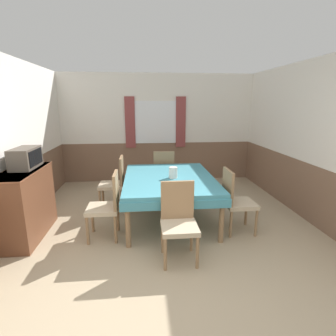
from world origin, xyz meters
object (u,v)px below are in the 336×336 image
at_px(chair_right_near, 235,199).
at_px(chair_head_near, 179,219).
at_px(tv, 26,158).
at_px(chair_left_near, 108,204).
at_px(vase, 173,172).
at_px(dining_table, 169,183).
at_px(chair_head_window, 163,172).
at_px(chair_left_far, 115,181).
at_px(sideboard, 26,204).

xyz_separation_m(chair_right_near, chair_head_near, (-0.94, -0.60, 0.00)).
xyz_separation_m(chair_head_near, tv, (-2.10, 0.91, 0.63)).
bearing_deg(chair_left_near, vase, -63.77).
height_order(tv, vase, tv).
height_order(dining_table, vase, vase).
bearing_deg(chair_head_near, chair_head_window, -90.00).
distance_m(dining_table, chair_head_near, 1.17).
bearing_deg(vase, chair_left_far, 148.19).
distance_m(chair_right_near, chair_head_near, 1.12).
height_order(dining_table, chair_right_near, chair_right_near).
bearing_deg(vase, dining_table, 132.78).
relative_size(chair_head_window, sideboard, 0.84).
relative_size(chair_head_window, chair_left_near, 1.00).
distance_m(chair_left_near, vase, 1.15).
bearing_deg(dining_table, chair_head_near, -90.00).
distance_m(chair_head_window, tv, 2.60).
bearing_deg(vase, chair_left_near, -153.77).
distance_m(chair_head_near, tv, 2.38).
xyz_separation_m(chair_left_far, sideboard, (-1.17, -0.96, -0.01)).
bearing_deg(chair_left_far, sideboard, 129.30).
height_order(chair_right_near, chair_head_near, same).
bearing_deg(chair_left_far, chair_head_window, -57.20).
relative_size(chair_head_near, tv, 1.76).
bearing_deg(dining_table, sideboard, -169.11).
xyz_separation_m(chair_right_near, tv, (-3.04, 0.31, 0.63)).
height_order(dining_table, sideboard, sideboard).
xyz_separation_m(chair_left_far, tv, (-1.16, -0.80, 0.63)).
bearing_deg(chair_right_near, chair_left_near, -90.00).
bearing_deg(chair_head_window, dining_table, -90.00).
bearing_deg(dining_table, chair_left_near, -149.40).
relative_size(dining_table, vase, 10.74).
height_order(chair_left_far, chair_left_near, same).
relative_size(chair_left_far, chair_right_near, 1.00).
height_order(chair_left_near, tv, tv).
relative_size(chair_left_far, chair_head_near, 1.00).
xyz_separation_m(chair_right_near, chair_left_near, (-1.88, 0.00, 0.00)).
relative_size(chair_head_near, vase, 5.43).
bearing_deg(chair_left_far, dining_table, -120.60).
height_order(chair_head_window, chair_left_near, same).
bearing_deg(sideboard, chair_head_window, 36.54).
relative_size(chair_left_far, chair_left_near, 1.00).
relative_size(dining_table, chair_head_near, 1.98).
bearing_deg(chair_head_window, vase, -87.24).
height_order(dining_table, chair_head_window, chair_head_window).
relative_size(chair_head_window, chair_head_near, 1.00).
height_order(chair_head_window, chair_left_far, same).
xyz_separation_m(chair_right_near, vase, (-0.88, 0.49, 0.30)).
relative_size(sideboard, tv, 2.10).
height_order(chair_left_far, sideboard, sideboard).
height_order(dining_table, tv, tv).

